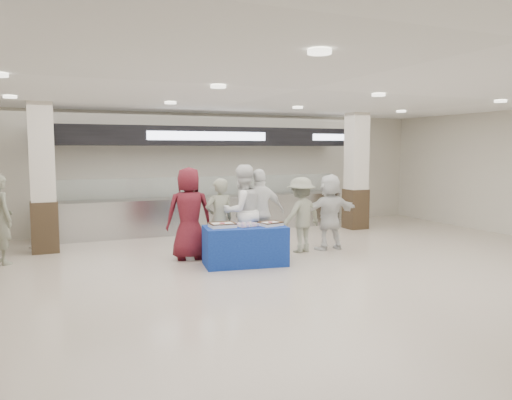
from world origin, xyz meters
name	(u,v)px	position (x,y,z in m)	size (l,w,h in m)	color
ground	(302,279)	(0.00, 0.00, 0.00)	(14.00, 14.00, 0.00)	beige
serving_line	(205,189)	(0.00, 5.40, 1.16)	(8.70, 0.85, 2.80)	#ADB0B4
column_left	(43,181)	(-4.00, 4.20, 1.53)	(0.55, 0.55, 3.20)	#332517
column_right	(356,174)	(4.00, 4.20, 1.53)	(0.55, 0.55, 3.20)	#332517
display_table	(245,246)	(-0.51, 1.35, 0.38)	(1.55, 0.78, 0.75)	#163797
sheet_cake_left	(222,225)	(-0.94, 1.42, 0.80)	(0.48, 0.38, 0.10)	white
sheet_cake_right	(270,223)	(-0.03, 1.24, 0.79)	(0.46, 0.39, 0.09)	white
cupcake_tray	(247,225)	(-0.48, 1.33, 0.78)	(0.42, 0.34, 0.06)	#BBBBC1
civilian_maroon	(189,213)	(-1.34, 2.26, 0.93)	(0.91, 0.59, 1.86)	maroon
soldier_a	(219,219)	(-0.80, 1.99, 0.82)	(0.60, 0.39, 1.64)	gray
chef_tall	(242,211)	(-0.31, 1.99, 0.95)	(0.92, 0.72, 1.90)	white
chef_short	(260,213)	(0.10, 1.99, 0.91)	(1.06, 0.44, 1.81)	white
soldier_b	(301,215)	(1.06, 1.99, 0.81)	(1.05, 0.60, 1.62)	gray
civilian_white	(330,212)	(1.77, 1.99, 0.84)	(1.55, 0.49, 1.67)	white
soldier_bg	(1,219)	(-4.77, 3.33, 0.88)	(0.64, 0.42, 1.75)	gray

